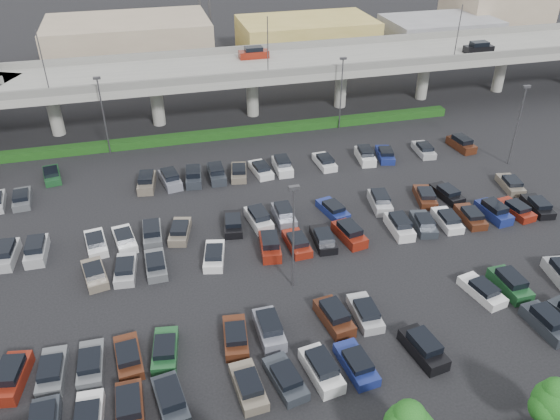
# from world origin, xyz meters

# --- Properties ---
(ground) EXTENTS (280.00, 280.00, 0.00)m
(ground) POSITION_xyz_m (0.00, 0.00, 0.00)
(ground) COLOR black
(overpass) EXTENTS (150.00, 13.00, 15.80)m
(overpass) POSITION_xyz_m (-0.17, 31.99, 6.97)
(overpass) COLOR gray
(overpass) RESTS_ON ground
(hedge) EXTENTS (66.00, 1.60, 1.10)m
(hedge) POSITION_xyz_m (0.00, 25.00, 0.55)
(hedge) COLOR #143A10
(hedge) RESTS_ON ground
(parked_cars) EXTENTS (63.14, 41.66, 1.67)m
(parked_cars) POSITION_xyz_m (-1.01, -4.03, 0.64)
(parked_cars) COLOR white
(parked_cars) RESTS_ON ground
(light_poles) EXTENTS (66.90, 48.38, 10.30)m
(light_poles) POSITION_xyz_m (-4.13, 2.00, 6.24)
(light_poles) COLOR #46464A
(light_poles) RESTS_ON ground
(distant_buildings) EXTENTS (138.00, 24.00, 9.00)m
(distant_buildings) POSITION_xyz_m (12.38, 61.81, 3.74)
(distant_buildings) COLOR gray
(distant_buildings) RESTS_ON ground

